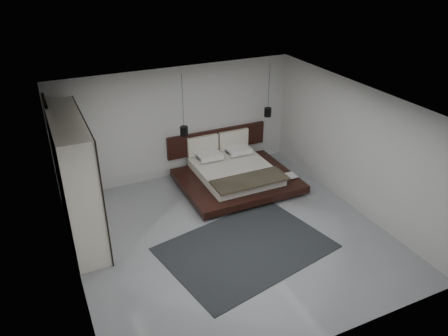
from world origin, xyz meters
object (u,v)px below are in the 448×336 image
wardrobe (76,180)px  rug (246,248)px  lattice_screen (56,158)px  pendant_left (184,131)px  pendant_right (268,112)px  bed (235,174)px

wardrobe → rug: wardrobe is taller
lattice_screen → rug: size_ratio=0.83×
lattice_screen → wardrobe: (0.25, -1.11, -0.03)m
wardrobe → pendant_left: bearing=20.8°
rug → lattice_screen: bearing=135.9°
pendant_right → rug: size_ratio=0.43×
rug → pendant_right: bearing=54.1°
pendant_right → lattice_screen: bearing=178.7°
rug → bed: bearing=68.8°
bed → pendant_left: size_ratio=1.87×
lattice_screen → pendant_right: (5.10, -0.12, 0.28)m
bed → wardrobe: size_ratio=1.05×
bed → pendant_right: bearing=20.8°
pendant_left → wardrobe: pendant_left is taller
pendant_right → rug: bearing=-125.9°
pendant_right → wardrobe: 4.96m
bed → rug: size_ratio=0.87×
pendant_left → rug: size_ratio=0.47×
bed → rug: bearing=-111.2°
bed → wardrobe: 3.90m
bed → wardrobe: wardrobe is taller
pendant_right → rug: pendant_right is taller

